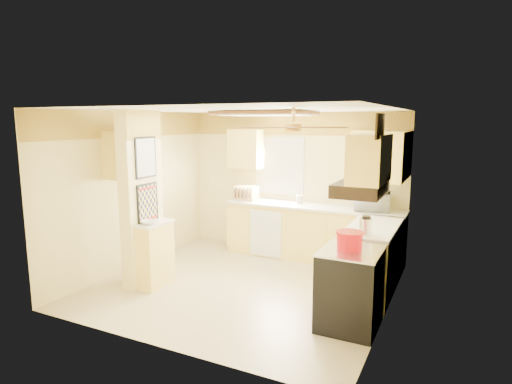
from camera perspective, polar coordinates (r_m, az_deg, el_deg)
The scene contains 34 objects.
floor at distance 6.33m, azimuth -1.65°, elevation -12.34°, with size 4.00×4.00×0.00m, color #C3B087.
ceiling at distance 5.88m, azimuth -1.76°, elevation 10.92°, with size 4.00×4.00×0.00m, color white.
wall_back at distance 7.69m, azimuth 4.90°, elevation 1.21°, with size 4.00×4.00×0.00m, color #F1DF93.
wall_front at distance 4.43m, azimuth -13.27°, elevation -5.20°, with size 4.00×4.00×0.00m, color #F1DF93.
wall_left at distance 7.12m, azimuth -16.10°, elevation 0.20°, with size 3.80×3.80×0.00m, color #F1DF93.
wall_right at distance 5.37m, azimuth 17.58°, elevation -2.83°, with size 3.80×3.80×0.00m, color #F1DF93.
wallpaper_border at distance 7.59m, azimuth 4.96°, elevation 9.05°, with size 4.00×0.02×0.40m, color #FFD94B.
partition_column at distance 6.29m, azimuth -15.04°, elevation -0.94°, with size 0.20×0.70×2.50m, color #F1DF93.
partition_ledge at distance 6.34m, azimuth -13.21°, elevation -8.24°, with size 0.25×0.55×0.90m, color #FCE46E.
ledge_top at distance 6.22m, azimuth -13.38°, elevation -4.10°, with size 0.28×0.58×0.04m, color white.
lower_cabinets_back at distance 7.41m, azimuth 7.59°, elevation -5.48°, with size 3.00×0.60×0.90m, color #FCE46E.
lower_cabinets_right at distance 6.19m, azimuth 15.29°, elevation -8.76°, with size 0.60×1.40×0.90m, color #FCE46E.
countertop_back at distance 7.29m, azimuth 7.65°, elevation -1.93°, with size 3.04×0.64×0.04m, color white.
countertop_right at distance 6.07m, azimuth 15.39°, elevation -4.53°, with size 0.64×1.44×0.04m, color white.
dishwasher_panel at distance 7.40m, azimuth 1.27°, elevation -5.58°, with size 0.58×0.02×0.80m, color white.
window at distance 7.73m, azimuth 3.17°, elevation 3.51°, with size 0.92×0.02×1.02m.
upper_cab_back_left at distance 7.82m, azimuth -1.35°, elevation 5.80°, with size 0.60×0.35×0.70m, color #FCE46E.
upper_cab_back_right at distance 7.04m, azimuth 16.33°, elevation 5.01°, with size 0.90×0.35×0.70m, color #FCE46E.
upper_cab_right at distance 6.53m, azimuth 17.99°, elevation 4.61°, with size 0.35×1.00×0.70m, color #FCE46E.
upper_cab_left_wall at distance 6.75m, azimuth -16.65°, elevation 4.82°, with size 0.35×0.75×0.70m, color #FCE46E.
upper_cab_over_stove at distance 4.76m, azimuth 14.91°, elevation 4.30°, with size 0.35×0.76×0.52m, color #FCE46E.
stove at distance 5.13m, azimuth 12.45°, elevation -12.39°, with size 0.68×0.77×0.92m.
range_hood at distance 4.81m, azimuth 13.76°, elevation 0.45°, with size 0.50×0.76×0.14m, color black.
poster_menu at distance 6.14m, azimuth -14.49°, elevation 4.49°, with size 0.02×0.42×0.57m.
poster_nashville at distance 6.23m, azimuth -14.25°, elevation -1.48°, with size 0.02×0.42×0.57m.
ceiling_light_panel at distance 6.28m, azimuth 1.22°, elevation 10.42°, with size 1.35×0.95×0.06m.
ceiling_fan at distance 4.82m, azimuth 4.97°, elevation 8.65°, with size 1.15×1.15×0.26m.
vent_grate at distance 4.37m, azimuth 16.22°, elevation 8.42°, with size 0.02×0.40×0.25m, color black.
microwave at distance 7.02m, azimuth 15.24°, elevation -1.21°, with size 0.55×0.37×0.30m, color white.
bowl at distance 6.10m, azimuth -14.05°, elevation -3.95°, with size 0.22×0.22×0.05m, color white.
dutch_oven at distance 4.97m, azimuth 12.37°, elevation -6.30°, with size 0.31×0.31×0.21m.
kettle at distance 5.50m, azimuth 14.45°, elevation -4.46°, with size 0.16×0.16×0.25m.
dish_rack at distance 7.75m, azimuth -1.38°, elevation -0.36°, with size 0.42×0.32×0.24m.
utensil_crock at distance 7.44m, azimuth 5.81°, elevation -0.95°, with size 0.11×0.11×0.22m.
Camera 1 is at (2.74, -5.20, 2.35)m, focal length 30.00 mm.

